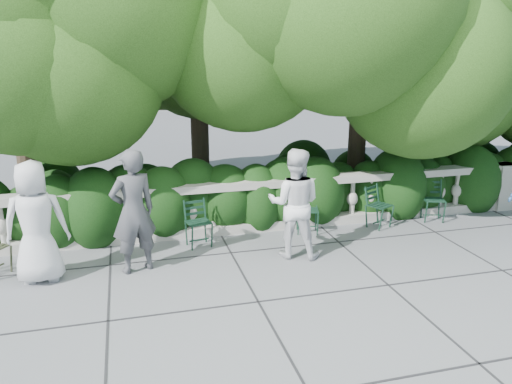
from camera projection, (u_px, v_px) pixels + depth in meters
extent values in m
plane|color=#5B5C63|center=(272.00, 269.00, 7.94)|extent=(90.00, 90.00, 0.00)
cube|color=#9E998E|center=(245.00, 227.00, 9.59)|extent=(12.00, 0.32, 0.18)
cube|color=#9E998E|center=(245.00, 184.00, 9.36)|extent=(12.00, 0.36, 0.14)
cube|color=#9E998E|center=(502.00, 186.00, 10.91)|extent=(0.44, 0.44, 1.00)
cylinder|color=#3F3023|center=(27.00, 154.00, 9.74)|extent=(0.40, 0.40, 2.80)
ellipsoid|color=#1B3A10|center=(6.00, 31.00, 8.71)|extent=(5.28, 5.28, 3.96)
cylinder|color=#3F3023|center=(200.00, 128.00, 11.08)|extent=(0.40, 0.40, 3.40)
cylinder|color=#3F3023|center=(357.00, 135.00, 11.35)|extent=(0.40, 0.40, 3.00)
ellipsoid|color=#1B3A10|center=(374.00, 22.00, 10.26)|extent=(5.52, 5.52, 4.14)
cylinder|color=#3F3023|center=(457.00, 135.00, 12.61)|extent=(0.40, 0.40, 2.60)
ellipsoid|color=#1B3A10|center=(477.00, 49.00, 11.66)|extent=(4.80, 4.80, 3.60)
imported|color=silver|center=(36.00, 222.00, 7.30)|extent=(0.90, 0.59, 1.85)
imported|color=#45464B|center=(133.00, 211.00, 7.63)|extent=(0.83, 0.68, 1.95)
imported|color=silver|center=(294.00, 203.00, 8.22)|extent=(1.10, 1.00, 1.84)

